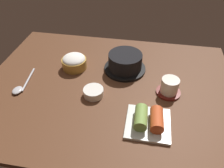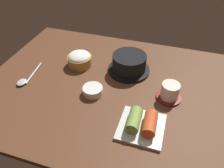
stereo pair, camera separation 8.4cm
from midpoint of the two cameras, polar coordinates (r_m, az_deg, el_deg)
name	(u,v)px [view 1 (the left image)]	position (r cm, az deg, el deg)	size (l,w,h in cm)	color
dining_table	(108,88)	(88.33, -3.77, -1.11)	(100.00, 76.00, 2.00)	#56331E
stone_pot	(125,62)	(93.76, 0.85, 5.55)	(17.84, 17.84, 7.75)	black
rice_bowl	(74,62)	(97.60, -12.20, 5.58)	(10.63, 10.63, 6.23)	#B78C38
tea_cup_with_saucer	(169,87)	(84.28, 11.90, -0.78)	(9.30, 9.30, 6.58)	maroon
banchan_cup_center	(93,92)	(83.24, -7.70, -2.18)	(7.62, 7.62, 2.95)	white
kimchi_plate	(148,120)	(72.71, 6.13, -9.50)	(14.51, 14.51, 5.28)	silver
spoon	(21,87)	(94.95, -24.88, -0.78)	(3.99, 16.84, 1.35)	#B7B7BC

